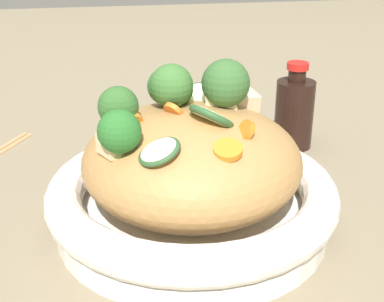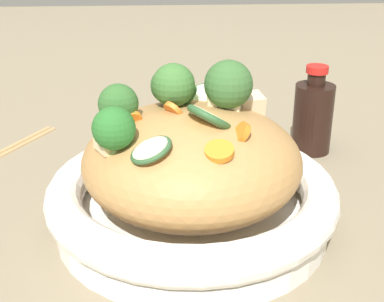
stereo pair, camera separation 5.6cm
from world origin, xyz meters
The scene contains 8 objects.
ground_plane centered at (0.00, 0.00, 0.00)m, with size 3.00×3.00×0.00m, color #7F7159.
serving_bowl centered at (0.00, 0.00, 0.03)m, with size 0.31×0.31×0.06m.
noodle_heap centered at (0.00, 0.00, 0.08)m, with size 0.23×0.23×0.11m.
broccoli_florets centered at (-0.01, -0.02, 0.15)m, with size 0.13×0.16×0.08m.
carrot_coins centered at (0.03, -0.02, 0.12)m, with size 0.10×0.13×0.03m.
zucchini_slices centered at (0.00, 0.00, 0.13)m, with size 0.17×0.11×0.04m.
chicken_chunks centered at (-0.02, 0.02, 0.13)m, with size 0.11×0.18×0.04m.
soy_sauce_bottle centered at (-0.19, 0.18, 0.05)m, with size 0.05×0.05×0.12m.
Camera 1 is at (0.50, -0.09, 0.31)m, focal length 50.94 mm.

